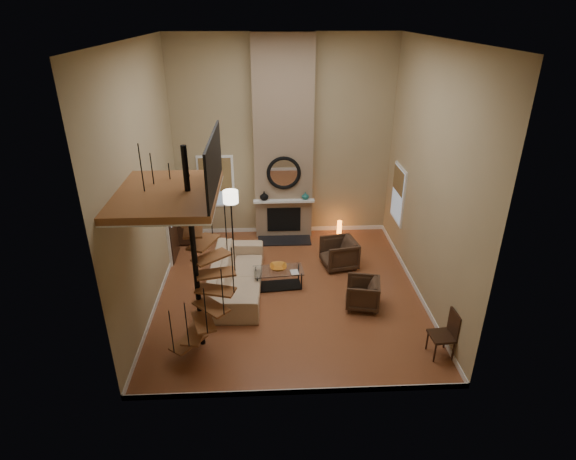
{
  "coord_description": "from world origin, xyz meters",
  "views": [
    {
      "loc": [
        -0.46,
        -9.19,
        6.03
      ],
      "look_at": [
        0.0,
        0.4,
        1.4
      ],
      "focal_mm": 28.87,
      "sensor_mm": 36.0,
      "label": 1
    }
  ],
  "objects_px": {
    "sofa": "(237,274)",
    "armchair_far": "(366,293)",
    "hutch": "(185,210)",
    "armchair_near": "(342,253)",
    "floor_lamp": "(231,202)",
    "accent_lamp": "(339,229)",
    "side_chair": "(447,332)",
    "coffee_table": "(278,276)"
  },
  "relations": [
    {
      "from": "sofa",
      "to": "armchair_far",
      "type": "xyz_separation_m",
      "value": [
        2.88,
        -0.9,
        -0.04
      ]
    },
    {
      "from": "armchair_far",
      "to": "side_chair",
      "type": "bearing_deg",
      "value": 48.22
    },
    {
      "from": "hutch",
      "to": "floor_lamp",
      "type": "height_order",
      "value": "hutch"
    },
    {
      "from": "sofa",
      "to": "coffee_table",
      "type": "distance_m",
      "value": 0.99
    },
    {
      "from": "sofa",
      "to": "armchair_far",
      "type": "height_order",
      "value": "sofa"
    },
    {
      "from": "coffee_table",
      "to": "floor_lamp",
      "type": "height_order",
      "value": "floor_lamp"
    },
    {
      "from": "sofa",
      "to": "armchair_near",
      "type": "bearing_deg",
      "value": -67.93
    },
    {
      "from": "accent_lamp",
      "to": "sofa",
      "type": "bearing_deg",
      "value": -137.05
    },
    {
      "from": "sofa",
      "to": "side_chair",
      "type": "height_order",
      "value": "side_chair"
    },
    {
      "from": "sofa",
      "to": "coffee_table",
      "type": "relative_size",
      "value": 2.38
    },
    {
      "from": "accent_lamp",
      "to": "floor_lamp",
      "type": "bearing_deg",
      "value": -168.21
    },
    {
      "from": "armchair_far",
      "to": "floor_lamp",
      "type": "relative_size",
      "value": 0.42
    },
    {
      "from": "sofa",
      "to": "armchair_near",
      "type": "height_order",
      "value": "sofa"
    },
    {
      "from": "sofa",
      "to": "side_chair",
      "type": "relative_size",
      "value": 3.01
    },
    {
      "from": "side_chair",
      "to": "armchair_far",
      "type": "bearing_deg",
      "value": 126.59
    },
    {
      "from": "coffee_table",
      "to": "floor_lamp",
      "type": "distance_m",
      "value": 2.55
    },
    {
      "from": "floor_lamp",
      "to": "side_chair",
      "type": "height_order",
      "value": "floor_lamp"
    },
    {
      "from": "floor_lamp",
      "to": "hutch",
      "type": "bearing_deg",
      "value": 155.63
    },
    {
      "from": "hutch",
      "to": "armchair_near",
      "type": "bearing_deg",
      "value": -21.35
    },
    {
      "from": "armchair_far",
      "to": "coffee_table",
      "type": "xyz_separation_m",
      "value": [
        -1.89,
        0.93,
        -0.07
      ]
    },
    {
      "from": "side_chair",
      "to": "floor_lamp",
      "type": "bearing_deg",
      "value": 133.52
    },
    {
      "from": "armchair_near",
      "to": "accent_lamp",
      "type": "relative_size",
      "value": 1.74
    },
    {
      "from": "hutch",
      "to": "armchair_far",
      "type": "height_order",
      "value": "hutch"
    },
    {
      "from": "coffee_table",
      "to": "sofa",
      "type": "bearing_deg",
      "value": -177.87
    },
    {
      "from": "hutch",
      "to": "armchair_near",
      "type": "relative_size",
      "value": 2.12
    },
    {
      "from": "floor_lamp",
      "to": "accent_lamp",
      "type": "bearing_deg",
      "value": 11.79
    },
    {
      "from": "hutch",
      "to": "side_chair",
      "type": "height_order",
      "value": "hutch"
    },
    {
      "from": "coffee_table",
      "to": "accent_lamp",
      "type": "relative_size",
      "value": 2.49
    },
    {
      "from": "armchair_near",
      "to": "floor_lamp",
      "type": "relative_size",
      "value": 0.49
    },
    {
      "from": "sofa",
      "to": "armchair_far",
      "type": "bearing_deg",
      "value": -105.4
    },
    {
      "from": "accent_lamp",
      "to": "armchair_far",
      "type": "bearing_deg",
      "value": -89.11
    },
    {
      "from": "armchair_near",
      "to": "coffee_table",
      "type": "bearing_deg",
      "value": -71.58
    },
    {
      "from": "armchair_near",
      "to": "side_chair",
      "type": "height_order",
      "value": "side_chair"
    },
    {
      "from": "floor_lamp",
      "to": "accent_lamp",
      "type": "distance_m",
      "value": 3.3
    },
    {
      "from": "sofa",
      "to": "side_chair",
      "type": "xyz_separation_m",
      "value": [
        4.08,
        -2.52,
        0.13
      ]
    },
    {
      "from": "hutch",
      "to": "side_chair",
      "type": "xyz_separation_m",
      "value": [
        5.63,
        -5.12,
        -0.42
      ]
    },
    {
      "from": "coffee_table",
      "to": "floor_lamp",
      "type": "bearing_deg",
      "value": 121.28
    },
    {
      "from": "floor_lamp",
      "to": "armchair_near",
      "type": "bearing_deg",
      "value": -19.87
    },
    {
      "from": "sofa",
      "to": "coffee_table",
      "type": "height_order",
      "value": "sofa"
    },
    {
      "from": "coffee_table",
      "to": "armchair_near",
      "type": "bearing_deg",
      "value": 29.39
    },
    {
      "from": "armchair_far",
      "to": "hutch",
      "type": "bearing_deg",
      "value": -116.7
    },
    {
      "from": "sofa",
      "to": "coffee_table",
      "type": "bearing_deg",
      "value": -85.95
    }
  ]
}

